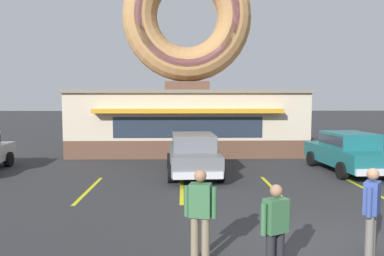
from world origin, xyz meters
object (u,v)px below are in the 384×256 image
object	(u,v)px
pedestrian_clipboard_woman	(200,211)
trash_bin	(317,148)
pedestrian_leather_jacket_man	(276,227)
car_teal	(348,150)
car_grey	(193,152)
pedestrian_hooded_kid	(372,208)

from	to	relation	value
pedestrian_clipboard_woman	trash_bin	size ratio (longest dim) A/B	1.73
pedestrian_leather_jacket_man	pedestrian_clipboard_woman	bearing A→B (deg)	152.98
pedestrian_leather_jacket_man	car_teal	bearing A→B (deg)	59.79
car_grey	pedestrian_hooded_kid	world-z (taller)	pedestrian_hooded_kid
pedestrian_hooded_kid	pedestrian_leather_jacket_man	distance (m)	2.12
car_grey	trash_bin	world-z (taller)	car_grey
pedestrian_leather_jacket_man	trash_bin	distance (m)	13.34
car_grey	pedestrian_clipboard_woman	xyz separation A→B (m)	(-0.08, -7.70, 0.07)
pedestrian_hooded_kid	pedestrian_clipboard_woman	size ratio (longest dim) A/B	0.99
car_teal	pedestrian_clipboard_woman	size ratio (longest dim) A/B	2.76
car_grey	pedestrian_clipboard_woman	world-z (taller)	pedestrian_clipboard_woman
pedestrian_hooded_kid	trash_bin	world-z (taller)	pedestrian_hooded_kid
car_grey	pedestrian_clipboard_woman	bearing A→B (deg)	-90.63
car_grey	car_teal	xyz separation A→B (m)	(6.20, 0.39, 0.00)
trash_bin	car_teal	bearing A→B (deg)	-91.14
pedestrian_leather_jacket_man	pedestrian_clipboard_woman	distance (m)	1.36
pedestrian_leather_jacket_man	pedestrian_clipboard_woman	size ratio (longest dim) A/B	0.92
pedestrian_hooded_kid	pedestrian_clipboard_woman	distance (m)	3.20
car_teal	pedestrian_hooded_kid	bearing A→B (deg)	-111.22
pedestrian_hooded_kid	pedestrian_leather_jacket_man	size ratio (longest dim) A/B	1.07
car_teal	pedestrian_clipboard_woman	world-z (taller)	pedestrian_clipboard_woman
car_grey	pedestrian_hooded_kid	bearing A→B (deg)	-67.66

